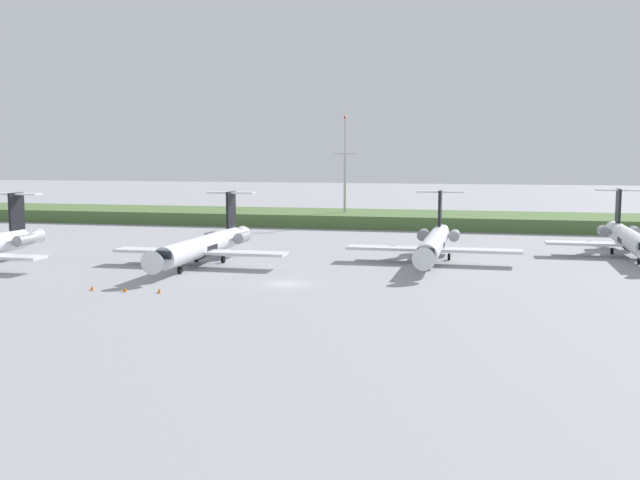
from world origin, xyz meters
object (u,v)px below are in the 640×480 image
regional_jet_second (204,245)px  antenna_mast (345,180)px  regional_jet_fourth (629,238)px  safety_cone_front_marker (92,288)px  safety_cone_rear_marker (159,291)px  regional_jet_third (434,243)px  safety_cone_mid_marker (125,289)px

regional_jet_second → antenna_mast: antenna_mast is taller
regional_jet_second → regional_jet_fourth: same height
regional_jet_second → safety_cone_front_marker: bearing=-102.9°
antenna_mast → safety_cone_rear_marker: 79.08m
regional_jet_third → safety_cone_front_marker: regional_jet_third is taller
antenna_mast → safety_cone_mid_marker: 79.50m
regional_jet_third → safety_cone_front_marker: 44.83m
regional_jet_third → safety_cone_rear_marker: (-25.99, -29.51, -2.26)m
regional_jet_second → regional_jet_fourth: (55.25, 20.62, 0.00)m
antenna_mast → safety_cone_rear_marker: size_ratio=39.71×
regional_jet_fourth → antenna_mast: 61.32m
antenna_mast → regional_jet_fourth: bearing=-38.1°
regional_jet_second → regional_jet_third: size_ratio=1.00×
antenna_mast → safety_cone_mid_marker: bearing=-95.9°
antenna_mast → safety_cone_front_marker: 79.92m
safety_cone_mid_marker → safety_cone_rear_marker: same height
regional_jet_fourth → safety_cone_rear_marker: bearing=-142.0°
regional_jet_second → safety_cone_rear_marker: bearing=-81.6°
safety_cone_mid_marker → safety_cone_rear_marker: (3.80, 0.13, 0.00)m
regional_jet_third → regional_jet_second: bearing=-162.2°
safety_cone_mid_marker → safety_cone_rear_marker: bearing=2.0°
regional_jet_third → safety_cone_mid_marker: 42.09m
regional_jet_third → antenna_mast: bearing=113.9°
regional_jet_second → safety_cone_rear_marker: (2.98, -20.24, -2.26)m
regional_jet_second → antenna_mast: size_ratio=1.42×
regional_jet_third → safety_cone_mid_marker: regional_jet_third is taller
regional_jet_fourth → safety_cone_front_marker: size_ratio=56.36×
regional_jet_second → safety_cone_front_marker: size_ratio=56.36×
regional_jet_fourth → safety_cone_rear_marker: 66.39m
regional_jet_second → safety_cone_mid_marker: 20.51m
safety_cone_rear_marker → safety_cone_front_marker: bearing=-179.5°
antenna_mast → safety_cone_front_marker: antenna_mast is taller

